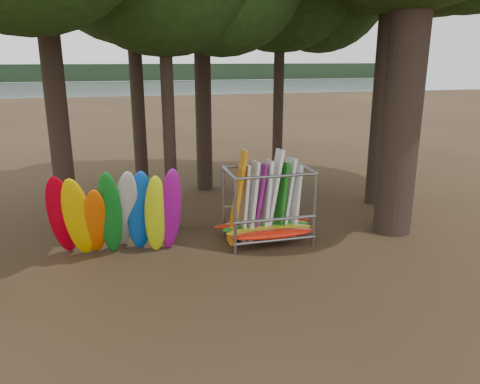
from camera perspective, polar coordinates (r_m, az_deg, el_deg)
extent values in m
plane|color=#47331E|center=(13.70, 0.72, -7.39)|extent=(120.00, 120.00, 0.00)
plane|color=gray|center=(72.39, -12.34, 11.37)|extent=(160.00, 160.00, 0.00)
cube|color=black|center=(122.20, -13.63, 14.00)|extent=(160.00, 4.00, 4.00)
cylinder|color=black|center=(14.53, -22.57, 19.82)|extent=(0.61, 0.61, 13.39)
cylinder|color=black|center=(18.05, -12.68, 15.85)|extent=(0.50, 0.50, 11.01)
cylinder|color=black|center=(19.58, -4.64, 16.95)|extent=(0.67, 0.67, 11.55)
cylinder|color=black|center=(19.44, 4.80, 15.56)|extent=(0.42, 0.42, 10.61)
cylinder|color=black|center=(14.85, -8.96, 14.68)|extent=(0.40, 0.40, 10.29)
cylinder|color=black|center=(18.26, 17.29, 18.67)|extent=(0.51, 0.51, 13.00)
cylinder|color=black|center=(15.22, 20.06, 18.48)|extent=(1.18, 1.18, 12.67)
ellipsoid|color=red|center=(13.42, -20.81, -2.86)|extent=(0.74, 1.94, 2.82)
ellipsoid|color=#FDC501|center=(13.22, -19.10, -3.12)|extent=(0.87, 1.80, 2.77)
ellipsoid|color=#FB5D05|center=(13.33, -17.25, -3.60)|extent=(0.81, 1.77, 2.42)
ellipsoid|color=#107220|center=(13.19, -15.56, -2.67)|extent=(0.66, 1.60, 2.83)
ellipsoid|color=beige|center=(13.46, -13.81, -2.25)|extent=(0.93, 2.02, 2.82)
ellipsoid|color=#0E4BB2|center=(13.49, -12.05, -2.33)|extent=(0.86, 1.23, 2.65)
ellipsoid|color=#BED413|center=(13.30, -10.22, -2.74)|extent=(0.66, 1.02, 2.53)
ellipsoid|color=#900F80|center=(13.32, -8.48, -2.22)|extent=(0.78, 1.21, 2.72)
ellipsoid|color=#F9230D|center=(13.95, 4.03, -5.12)|extent=(2.59, 0.55, 0.24)
ellipsoid|color=gold|center=(14.25, 3.59, -4.65)|extent=(2.72, 0.55, 0.24)
ellipsoid|color=#25821C|center=(14.53, 3.20, -4.23)|extent=(2.81, 0.55, 0.24)
ellipsoid|color=#B01F0D|center=(14.82, 2.81, -3.80)|extent=(3.16, 0.55, 0.24)
cube|color=orange|center=(13.99, -0.34, -0.64)|extent=(0.63, 0.77, 2.87)
cube|color=silver|center=(14.22, 0.45, -1.42)|extent=(0.34, 0.78, 2.40)
cube|color=silver|center=(14.12, 1.51, -1.29)|extent=(0.39, 0.77, 2.51)
cube|color=#8E177E|center=(14.37, 2.18, -1.22)|extent=(0.57, 0.75, 2.38)
cube|color=white|center=(14.27, 3.25, -1.12)|extent=(0.38, 0.76, 2.52)
cube|color=white|center=(14.39, 3.99, -0.30)|extent=(0.63, 0.78, 2.82)
cube|color=#19721A|center=(14.44, 4.95, -1.10)|extent=(0.40, 0.79, 2.44)
cube|color=white|center=(14.61, 5.63, -0.72)|extent=(0.54, 0.80, 2.52)
cube|color=white|center=(14.59, 6.66, -1.23)|extent=(0.34, 0.77, 2.32)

